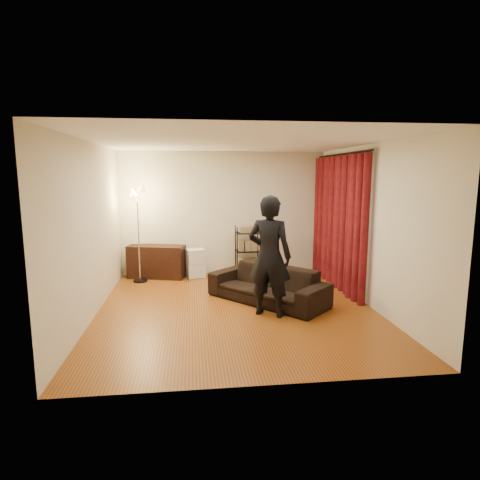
{
  "coord_description": "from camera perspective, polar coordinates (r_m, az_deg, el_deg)",
  "views": [
    {
      "loc": [
        -0.69,
        -6.36,
        2.2
      ],
      "look_at": [
        0.1,
        0.3,
        1.1
      ],
      "focal_mm": 30.0,
      "sensor_mm": 36.0,
      "label": 1
    }
  ],
  "objects": [
    {
      "name": "floor_lamp",
      "position": [
        8.43,
        -14.23,
        0.69
      ],
      "size": [
        0.44,
        0.44,
        1.96
      ],
      "primitive_type": null,
      "rotation": [
        0.0,
        0.0,
        0.32
      ],
      "color": "silver",
      "rests_on": "ground"
    },
    {
      "name": "wall_back",
      "position": [
        8.93,
        -2.31,
        3.84
      ],
      "size": [
        5.0,
        0.0,
        5.0
      ],
      "primitive_type": "plane",
      "rotation": [
        1.57,
        0.0,
        0.0
      ],
      "color": "beige",
      "rests_on": "ground"
    },
    {
      "name": "sofa",
      "position": [
        7.02,
        3.94,
        -6.34
      ],
      "size": [
        2.04,
        2.12,
        0.62
      ],
      "primitive_type": "imported",
      "rotation": [
        0.0,
        0.0,
        -0.83
      ],
      "color": "black",
      "rests_on": "ground"
    },
    {
      "name": "storage_boxes",
      "position": [
        8.71,
        -6.28,
        -3.28
      ],
      "size": [
        0.44,
        0.38,
        0.62
      ],
      "primitive_type": null,
      "rotation": [
        0.0,
        0.0,
        0.25
      ],
      "color": "silver",
      "rests_on": "ground"
    },
    {
      "name": "person",
      "position": [
        6.23,
        4.2,
        -2.3
      ],
      "size": [
        0.82,
        0.73,
        1.9
      ],
      "primitive_type": "imported",
      "rotation": [
        0.0,
        0.0,
        2.65
      ],
      "color": "black",
      "rests_on": "ground"
    },
    {
      "name": "media_cabinet",
      "position": [
        8.82,
        -11.76,
        -3.01
      ],
      "size": [
        1.27,
        0.74,
        0.7
      ],
      "primitive_type": "cube",
      "rotation": [
        0.0,
        0.0,
        -0.26
      ],
      "color": "black",
      "rests_on": "ground"
    },
    {
      "name": "wall_front",
      "position": [
        4.01,
        3.32,
        -2.91
      ],
      "size": [
        5.0,
        0.0,
        5.0
      ],
      "primitive_type": "plane",
      "rotation": [
        -1.57,
        0.0,
        0.0
      ],
      "color": "beige",
      "rests_on": "ground"
    },
    {
      "name": "wire_shelf",
      "position": [
        8.75,
        1.1,
        -1.56
      ],
      "size": [
        0.57,
        0.46,
        1.1
      ],
      "primitive_type": null,
      "rotation": [
        0.0,
        0.0,
        0.24
      ],
      "color": "black",
      "rests_on": "ground"
    },
    {
      "name": "wall_right",
      "position": [
        7.06,
        17.92,
        1.95
      ],
      "size": [
        0.0,
        5.0,
        5.0
      ],
      "primitive_type": "plane",
      "rotation": [
        1.57,
        0.0,
        -1.57
      ],
      "color": "beige",
      "rests_on": "ground"
    },
    {
      "name": "wall_left",
      "position": [
        6.6,
        -20.37,
        1.34
      ],
      "size": [
        0.0,
        5.0,
        5.0
      ],
      "primitive_type": "plane",
      "rotation": [
        1.57,
        0.0,
        1.57
      ],
      "color": "beige",
      "rests_on": "ground"
    },
    {
      "name": "curtain_rod",
      "position": [
        8.02,
        14.29,
        11.74
      ],
      "size": [
        0.04,
        2.65,
        0.04
      ],
      "primitive_type": "cylinder",
      "rotation": [
        1.57,
        0.0,
        0.0
      ],
      "color": "black",
      "rests_on": "wall_right"
    },
    {
      "name": "curtain",
      "position": [
        8.05,
        13.79,
        2.45
      ],
      "size": [
        0.22,
        2.65,
        2.55
      ],
      "primitive_type": null,
      "color": "maroon",
      "rests_on": "ground"
    },
    {
      "name": "ceiling",
      "position": [
        6.42,
        -0.59,
        13.78
      ],
      "size": [
        5.0,
        5.0,
        0.0
      ],
      "primitive_type": "plane",
      "rotation": [
        3.14,
        0.0,
        0.0
      ],
      "color": "white",
      "rests_on": "ground"
    },
    {
      "name": "floor",
      "position": [
        6.76,
        -0.55,
        -9.66
      ],
      "size": [
        5.0,
        5.0,
        0.0
      ],
      "primitive_type": "plane",
      "color": "#974A18",
      "rests_on": "ground"
    }
  ]
}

